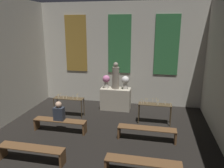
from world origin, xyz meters
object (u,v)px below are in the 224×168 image
flower_vase_left (106,80)px  candle_rack_left (69,101)px  pew_back_right (147,131)px  person_seated (59,112)px  statue (116,77)px  candle_rack_right (155,107)px  pew_third_left (31,151)px  pew_third_right (143,165)px  altar (116,99)px  pew_back_left (60,123)px  flower_vase_right (125,81)px

flower_vase_left → candle_rack_left: 1.89m
pew_back_right → person_seated: 3.10m
statue → candle_rack_right: size_ratio=0.94×
pew_third_left → pew_third_right: 3.06m
flower_vase_left → candle_rack_left: bearing=-138.4°
candle_rack_left → pew_third_right: candle_rack_left is taller
candle_rack_left → pew_third_right: (3.28, -3.21, -0.35)m
altar → pew_back_right: (1.53, -2.54, -0.17)m
flower_vase_left → pew_third_right: bearing=-65.9°
pew_third_left → person_seated: (-0.01, 1.84, 0.42)m
pew_back_right → pew_third_right: bearing=-90.0°
pew_third_right → pew_back_left: bearing=149.0°
candle_rack_right → pew_third_left: size_ratio=0.66×
pew_third_left → pew_back_left: (0.00, 1.84, 0.00)m
altar → pew_back_right: 2.97m
pew_third_left → person_seated: bearing=90.4°
statue → pew_back_left: statue is taller
statue → flower_vase_right: 0.47m
flower_vase_right → statue: bearing=180.0°
flower_vase_left → person_seated: flower_vase_left is taller
altar → flower_vase_left: flower_vase_left is taller
candle_rack_left → person_seated: 1.39m
pew_third_right → pew_third_left: bearing=180.0°
altar → statue: bearing=0.0°
candle_rack_right → pew_back_right: (-0.22, -1.37, -0.35)m
pew_back_left → pew_back_right: bearing=0.0°
flower_vase_right → candle_rack_left: (-2.18, -1.17, -0.66)m
candle_rack_right → pew_back_right: 1.43m
statue → pew_third_right: 4.80m
flower_vase_left → candle_rack_right: 2.56m
pew_back_right → pew_back_left: bearing=180.0°
altar → flower_vase_right: bearing=0.0°
candle_rack_right → pew_back_right: candle_rack_right is taller
flower_vase_left → pew_back_left: (-1.10, -2.54, -1.01)m
flower_vase_left → pew_third_right: (1.96, -4.38, -1.01)m
flower_vase_left → pew_back_left: bearing=-113.5°
candle_rack_right → pew_third_right: 3.24m
flower_vase_right → pew_back_right: bearing=-66.5°
statue → pew_third_right: statue is taller
altar → pew_third_left: 4.65m
flower_vase_left → pew_back_right: size_ratio=0.31×
candle_rack_left → pew_back_left: (0.22, -1.37, -0.35)m
flower_vase_left → pew_third_right: 4.91m
pew_third_right → person_seated: 3.61m
altar → pew_third_right: 4.65m
altar → pew_back_right: bearing=-58.9°
statue → pew_third_left: (-1.53, -4.38, -1.20)m
statue → flower_vase_left: bearing=180.0°
pew_third_left → flower_vase_left: bearing=75.9°
statue → pew_back_left: bearing=-121.1°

